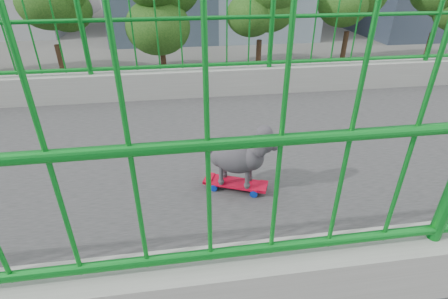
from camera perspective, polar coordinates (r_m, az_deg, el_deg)
road at (r=18.17m, az=-23.01°, el=-0.57°), size 18.00×90.00×0.02m
street_trees at (r=28.88m, az=-17.15°, el=20.95°), size 5.30×60.40×7.26m
skateboard at (r=2.31m, az=1.95°, el=-5.84°), size 0.29×0.45×0.06m
poodle at (r=2.18m, az=2.72°, el=-0.98°), size 0.31×0.45×0.40m
car_0 at (r=13.88m, az=29.24°, el=-8.37°), size 1.74×4.32×1.47m
car_1 at (r=16.46m, az=25.53°, el=-1.43°), size 1.55×4.43×1.46m
car_4 at (r=23.69m, az=10.39°, el=10.01°), size 1.65×4.10×1.40m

